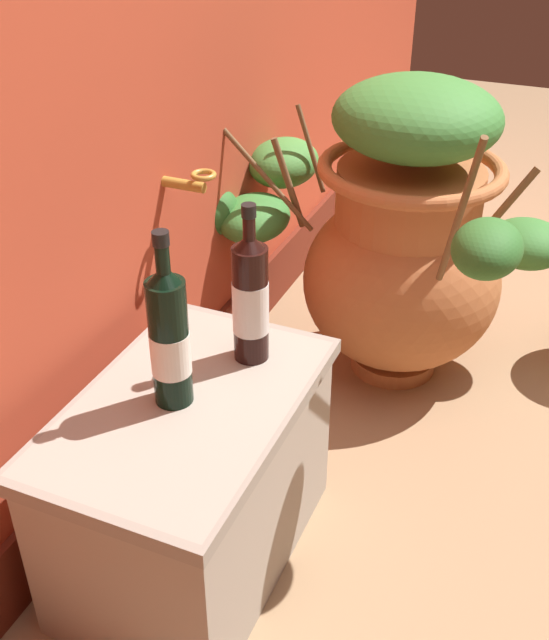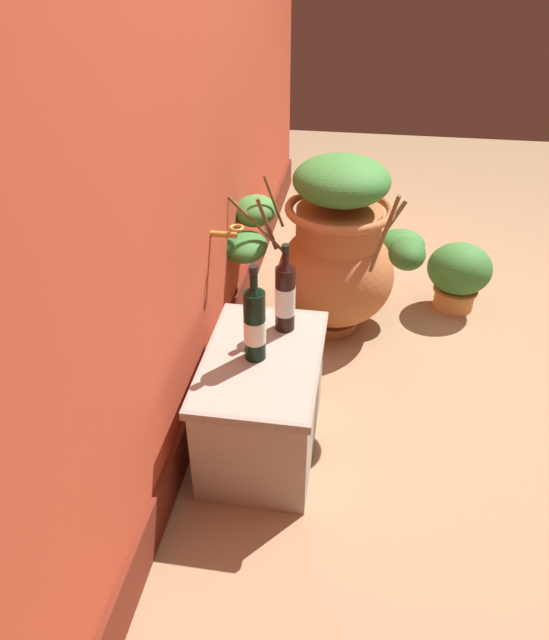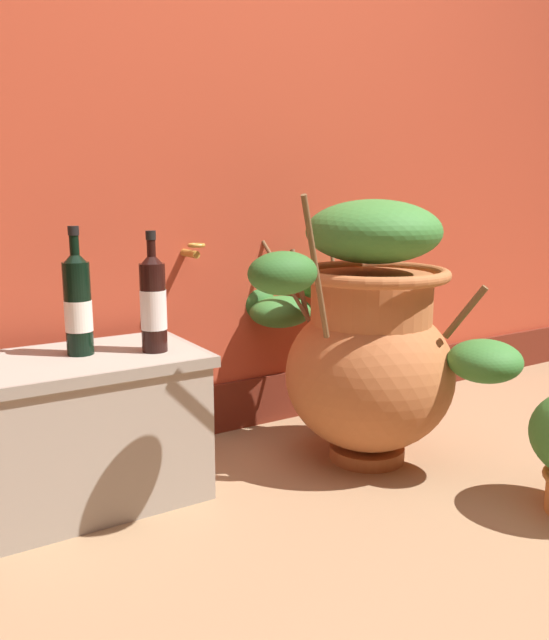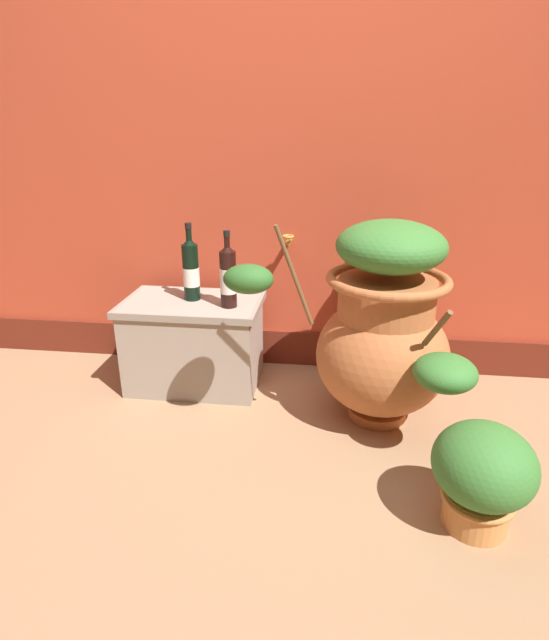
# 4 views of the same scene
# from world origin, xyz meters

# --- Properties ---
(terracotta_urn) EXTENTS (0.86, 0.94, 0.83)m
(terracotta_urn) POSITION_xyz_m (0.40, 0.66, 0.39)
(terracotta_urn) COLOR #B26638
(terracotta_urn) RESTS_ON ground_plane
(stone_ledge) EXTENTS (0.61, 0.39, 0.41)m
(stone_ledge) POSITION_xyz_m (-0.42, 0.84, 0.22)
(stone_ledge) COLOR #9E9384
(stone_ledge) RESTS_ON ground_plane
(wine_bottle_left) EXTENTS (0.07, 0.07, 0.33)m
(wine_bottle_left) POSITION_xyz_m (-0.24, 0.79, 0.55)
(wine_bottle_left) COLOR black
(wine_bottle_left) RESTS_ON stone_ledge
(wine_bottle_middle) EXTENTS (0.07, 0.07, 0.34)m
(wine_bottle_middle) POSITION_xyz_m (-0.43, 0.86, 0.55)
(wine_bottle_middle) COLOR black
(wine_bottle_middle) RESTS_ON stone_ledge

